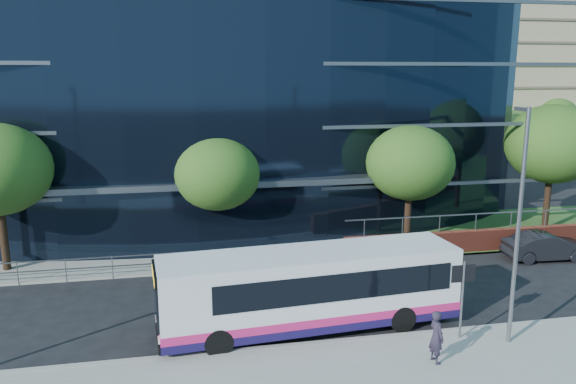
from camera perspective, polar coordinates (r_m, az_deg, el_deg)
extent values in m
plane|color=black|center=(20.93, 3.54, -14.04)|extent=(200.00, 200.00, 0.00)
cube|color=gray|center=(20.03, 4.29, -15.06)|extent=(80.00, 0.25, 0.16)
cube|color=gold|center=(20.23, 4.13, -15.00)|extent=(80.00, 0.08, 0.01)
cube|color=gold|center=(20.36, 4.02, -14.81)|extent=(80.00, 0.08, 0.01)
cube|color=gray|center=(30.57, -12.83, -5.61)|extent=(50.00, 8.00, 0.10)
cube|color=black|center=(42.16, -10.14, 10.33)|extent=(38.00, 16.00, 16.00)
cube|color=#595E66|center=(28.20, -9.19, 0.71)|extent=(22.00, 1.20, 0.30)
cube|color=slate|center=(26.63, -17.47, -6.30)|extent=(24.00, 0.05, 0.05)
cube|color=slate|center=(26.77, -17.41, -7.22)|extent=(24.00, 0.05, 0.05)
cylinder|color=slate|center=(26.78, -17.41, -7.32)|extent=(0.04, 0.04, 1.10)
cube|color=#2D511E|center=(83.10, 15.35, 6.78)|extent=(60.00, 42.00, 4.00)
cube|color=tan|center=(84.94, 15.32, 17.03)|extent=(50.00, 12.00, 26.00)
cylinder|color=slate|center=(20.49, 17.25, -10.43)|extent=(0.08, 0.08, 2.80)
cube|color=black|center=(20.17, 17.40, -7.91)|extent=(0.85, 0.06, 0.60)
cylinder|color=black|center=(29.34, -26.90, -4.16)|extent=(0.36, 0.36, 3.30)
cylinder|color=black|center=(28.78, -7.05, -3.64)|extent=(0.36, 0.36, 2.86)
ellipsoid|color=#254714|center=(28.15, -7.19, 1.84)|extent=(4.29, 4.29, 3.65)
cylinder|color=black|center=(30.60, 12.06, -2.65)|extent=(0.36, 0.36, 3.08)
ellipsoid|color=#254714|center=(29.98, 12.31, 2.92)|extent=(4.62, 4.62, 3.93)
cylinder|color=black|center=(35.81, 24.81, -1.00)|extent=(0.36, 0.36, 3.52)
ellipsoid|color=#254714|center=(35.25, 25.31, 4.45)|extent=(5.28, 5.28, 4.49)
cylinder|color=black|center=(65.36, 15.21, 5.01)|extent=(0.36, 0.36, 3.08)
ellipsoid|color=#254714|center=(65.07, 15.36, 7.64)|extent=(4.62, 4.62, 3.93)
cylinder|color=black|center=(75.42, 25.54, 5.07)|extent=(0.36, 0.36, 2.86)
ellipsoid|color=#254714|center=(75.19, 25.74, 7.18)|extent=(4.29, 4.29, 3.65)
cylinder|color=slate|center=(19.94, 22.34, -3.54)|extent=(0.14, 0.14, 8.00)
cube|color=slate|center=(19.60, 22.71, 7.78)|extent=(0.15, 0.70, 0.12)
cube|color=silver|center=(20.50, 2.29, -9.57)|extent=(10.94, 3.31, 2.60)
cube|color=#180F40|center=(20.96, 2.26, -12.50)|extent=(10.96, 3.36, 0.29)
cube|color=#CC1D64|center=(20.83, 2.27, -11.76)|extent=(10.96, 3.36, 0.29)
cube|color=black|center=(20.55, 3.88, -8.44)|extent=(8.80, 3.18, 0.98)
cube|color=black|center=(19.58, -13.24, -10.60)|extent=(0.25, 2.11, 1.52)
cube|color=black|center=(19.26, -13.40, -8.12)|extent=(0.26, 2.01, 0.39)
cube|color=yellow|center=(19.48, -13.55, -7.89)|extent=(0.13, 1.08, 0.22)
cube|color=black|center=(20.12, -13.05, -14.07)|extent=(0.29, 2.35, 0.24)
cylinder|color=black|center=(19.26, -7.06, -14.93)|extent=(1.00, 0.37, 0.98)
cylinder|color=black|center=(21.15, 11.52, -12.50)|extent=(1.00, 0.37, 0.98)
imported|color=black|center=(30.86, 24.77, -5.04)|extent=(4.29, 1.75, 1.38)
imported|color=#241E2E|center=(18.91, 14.84, -14.02)|extent=(0.50, 0.69, 1.73)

